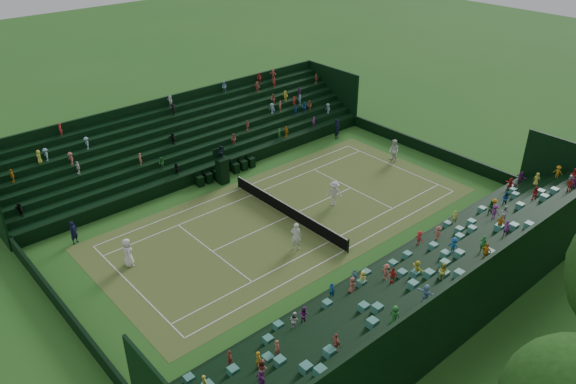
% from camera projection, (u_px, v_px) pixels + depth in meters
% --- Properties ---
extents(ground, '(160.00, 160.00, 0.00)m').
position_uv_depth(ground, '(288.00, 217.00, 39.36)').
color(ground, '#27641F').
rests_on(ground, ground).
extents(court_surface, '(12.97, 26.77, 0.01)m').
position_uv_depth(court_surface, '(288.00, 217.00, 39.36)').
color(court_surface, '#326D24').
rests_on(court_surface, ground).
extents(perimeter_wall_north, '(17.17, 0.20, 1.00)m').
position_uv_depth(perimeter_wall_north, '(427.00, 148.00, 48.25)').
color(perimeter_wall_north, black).
rests_on(perimeter_wall_north, ground).
extents(perimeter_wall_south, '(17.17, 0.20, 1.00)m').
position_uv_depth(perimeter_wall_south, '(65.00, 311.00, 30.00)').
color(perimeter_wall_south, black).
rests_on(perimeter_wall_south, ground).
extents(perimeter_wall_east, '(0.20, 31.77, 1.00)m').
position_uv_depth(perimeter_wall_east, '(381.00, 266.00, 33.54)').
color(perimeter_wall_east, black).
rests_on(perimeter_wall_east, ground).
extents(perimeter_wall_west, '(0.20, 31.77, 1.00)m').
position_uv_depth(perimeter_wall_west, '(218.00, 169.00, 44.71)').
color(perimeter_wall_west, black).
rests_on(perimeter_wall_west, ground).
extents(north_grandstand, '(6.60, 32.00, 4.90)m').
position_uv_depth(north_grandstand, '(442.00, 285.00, 30.28)').
color(north_grandstand, black).
rests_on(north_grandstand, ground).
extents(south_grandstand, '(6.60, 32.00, 4.90)m').
position_uv_depth(south_grandstand, '(189.00, 141.00, 46.95)').
color(south_grandstand, black).
rests_on(south_grandstand, ground).
extents(tennis_net, '(11.67, 0.10, 1.06)m').
position_uv_depth(tennis_net, '(288.00, 210.00, 39.11)').
color(tennis_net, black).
rests_on(tennis_net, ground).
extents(umpire_chair, '(1.00, 1.00, 3.13)m').
position_uv_depth(umpire_chair, '(222.00, 167.00, 43.20)').
color(umpire_chair, black).
rests_on(umpire_chair, ground).
extents(courtside_chairs, '(0.54, 5.51, 1.17)m').
position_uv_depth(courtside_chairs, '(226.00, 171.00, 44.59)').
color(courtside_chairs, black).
rests_on(courtside_chairs, ground).
extents(player_near_west, '(1.05, 0.82, 1.89)m').
position_uv_depth(player_near_west, '(128.00, 252.00, 33.97)').
color(player_near_west, white).
rests_on(player_near_west, ground).
extents(player_near_east, '(0.84, 0.82, 1.95)m').
position_uv_depth(player_near_east, '(296.00, 236.00, 35.48)').
color(player_near_east, white).
rests_on(player_near_east, ground).
extents(player_far_west, '(1.14, 1.02, 1.95)m').
position_uv_depth(player_far_west, '(394.00, 151.00, 46.63)').
color(player_far_west, silver).
rests_on(player_far_west, ground).
extents(player_far_east, '(1.42, 1.30, 1.91)m').
position_uv_depth(player_far_east, '(334.00, 193.00, 40.35)').
color(player_far_east, silver).
rests_on(player_far_east, ground).
extents(line_judge_north, '(0.67, 0.80, 1.88)m').
position_uv_depth(line_judge_north, '(337.00, 129.00, 50.86)').
color(line_judge_north, black).
rests_on(line_judge_north, ground).
extents(line_judge_south, '(0.58, 0.69, 1.61)m').
position_uv_depth(line_judge_south, '(74.00, 232.00, 36.17)').
color(line_judge_south, black).
rests_on(line_judge_south, ground).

